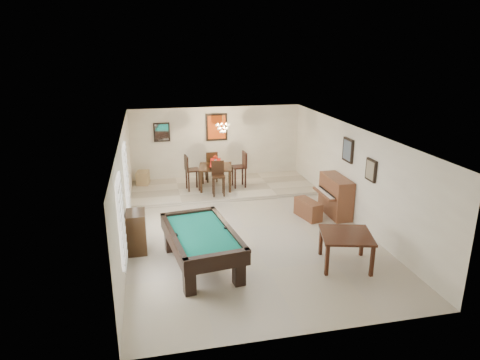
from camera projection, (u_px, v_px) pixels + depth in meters
name	position (u px, v px, depth m)	size (l,w,h in m)	color
ground_plane	(245.00, 228.00, 11.37)	(6.00, 9.00, 0.02)	beige
wall_back	(217.00, 144.00, 15.17)	(6.00, 0.04, 2.60)	silver
wall_front	(308.00, 266.00, 6.78)	(6.00, 0.04, 2.60)	silver
wall_left	(125.00, 189.00, 10.37)	(0.04, 9.00, 2.60)	silver
wall_right	(353.00, 174.00, 11.58)	(0.04, 9.00, 2.60)	silver
ceiling	(245.00, 131.00, 10.58)	(6.00, 9.00, 0.04)	white
dining_step	(223.00, 188.00, 14.38)	(6.00, 2.50, 0.12)	beige
window_left_front	(121.00, 220.00, 8.29)	(0.06, 1.00, 1.70)	white
window_left_rear	(126.00, 178.00, 10.90)	(0.06, 1.00, 1.70)	white
pool_table	(202.00, 249.00, 9.28)	(1.33, 2.45, 0.82)	black
square_table	(345.00, 250.00, 9.35)	(1.07, 1.07, 0.74)	black
upright_piano	(331.00, 196.00, 12.09)	(0.75, 1.34, 1.12)	brown
piano_bench	(308.00, 209.00, 11.96)	(0.36, 0.92, 0.51)	brown
apothecary_chest	(137.00, 232.00, 9.95)	(0.43, 0.65, 0.98)	black
dining_table	(216.00, 175.00, 14.02)	(1.05, 1.05, 0.87)	black
flower_vase	(215.00, 159.00, 13.86)	(0.15, 0.15, 0.25)	red
dining_chair_south	(218.00, 179.00, 13.33)	(0.40, 0.40, 1.08)	black
dining_chair_north	(211.00, 166.00, 14.73)	(0.40, 0.40, 1.07)	black
dining_chair_west	(193.00, 173.00, 13.82)	(0.43, 0.43, 1.16)	black
dining_chair_east	(239.00, 170.00, 14.13)	(0.44, 0.44, 1.18)	black
corner_bench	(143.00, 178.00, 14.49)	(0.39, 0.49, 0.44)	tan
chandelier	(223.00, 125.00, 13.68)	(0.44, 0.44, 0.60)	#FFE5B2
back_painting	(217.00, 127.00, 14.95)	(0.75, 0.06, 0.95)	#D84C14
back_mirror	(162.00, 132.00, 14.59)	(0.55, 0.06, 0.65)	white
right_picture_upper	(348.00, 150.00, 11.67)	(0.06, 0.55, 0.65)	slate
right_picture_lower	(371.00, 170.00, 10.52)	(0.06, 0.45, 0.55)	gray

